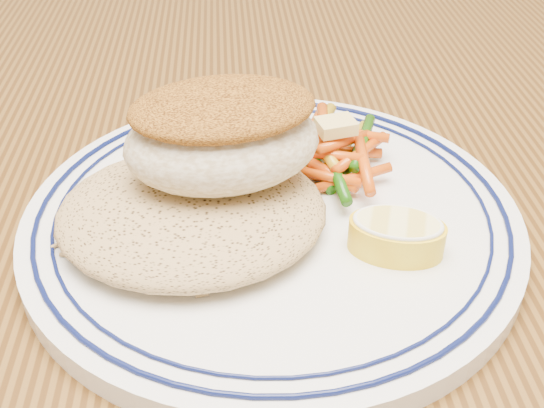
{
  "coord_description": "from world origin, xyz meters",
  "views": [
    {
      "loc": [
        -0.06,
        -0.36,
        1.01
      ],
      "look_at": [
        -0.03,
        -0.03,
        0.77
      ],
      "focal_mm": 45.0,
      "sensor_mm": 36.0,
      "label": 1
    }
  ],
  "objects_px": {
    "rice_pilaf": "(192,207)",
    "vegetable_pile": "(324,152)",
    "fish_fillet": "(222,134)",
    "lemon_wedge": "(397,234)",
    "plate": "(272,218)",
    "dining_table": "(315,305)"
  },
  "relations": [
    {
      "from": "dining_table",
      "to": "lemon_wedge",
      "type": "relative_size",
      "value": 24.28
    },
    {
      "from": "plate",
      "to": "vegetable_pile",
      "type": "bearing_deg",
      "value": 49.29
    },
    {
      "from": "plate",
      "to": "dining_table",
      "type": "bearing_deg",
      "value": 41.95
    },
    {
      "from": "plate",
      "to": "vegetable_pile",
      "type": "height_order",
      "value": "vegetable_pile"
    },
    {
      "from": "dining_table",
      "to": "vegetable_pile",
      "type": "relative_size",
      "value": 14.28
    },
    {
      "from": "dining_table",
      "to": "fish_fillet",
      "type": "xyz_separation_m",
      "value": [
        -0.06,
        -0.03,
        0.16
      ]
    },
    {
      "from": "rice_pilaf",
      "to": "fish_fillet",
      "type": "relative_size",
      "value": 1.26
    },
    {
      "from": "dining_table",
      "to": "plate",
      "type": "relative_size",
      "value": 4.99
    },
    {
      "from": "dining_table",
      "to": "lemon_wedge",
      "type": "height_order",
      "value": "lemon_wedge"
    },
    {
      "from": "fish_fillet",
      "to": "lemon_wedge",
      "type": "bearing_deg",
      "value": -26.4
    },
    {
      "from": "vegetable_pile",
      "to": "lemon_wedge",
      "type": "xyz_separation_m",
      "value": [
        0.03,
        -0.09,
        -0.0
      ]
    },
    {
      "from": "dining_table",
      "to": "rice_pilaf",
      "type": "height_order",
      "value": "rice_pilaf"
    },
    {
      "from": "rice_pilaf",
      "to": "vegetable_pile",
      "type": "distance_m",
      "value": 0.1
    },
    {
      "from": "plate",
      "to": "rice_pilaf",
      "type": "xyz_separation_m",
      "value": [
        -0.05,
        -0.01,
        0.02
      ]
    },
    {
      "from": "plate",
      "to": "lemon_wedge",
      "type": "bearing_deg",
      "value": -32.9
    },
    {
      "from": "rice_pilaf",
      "to": "vegetable_pile",
      "type": "bearing_deg",
      "value": 33.8
    },
    {
      "from": "vegetable_pile",
      "to": "rice_pilaf",
      "type": "bearing_deg",
      "value": -146.2
    },
    {
      "from": "plate",
      "to": "lemon_wedge",
      "type": "relative_size",
      "value": 4.87
    },
    {
      "from": "rice_pilaf",
      "to": "lemon_wedge",
      "type": "height_order",
      "value": "rice_pilaf"
    },
    {
      "from": "lemon_wedge",
      "to": "fish_fillet",
      "type": "bearing_deg",
      "value": 153.6
    },
    {
      "from": "plate",
      "to": "vegetable_pile",
      "type": "distance_m",
      "value": 0.06
    },
    {
      "from": "fish_fillet",
      "to": "dining_table",
      "type": "bearing_deg",
      "value": 23.4
    }
  ]
}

